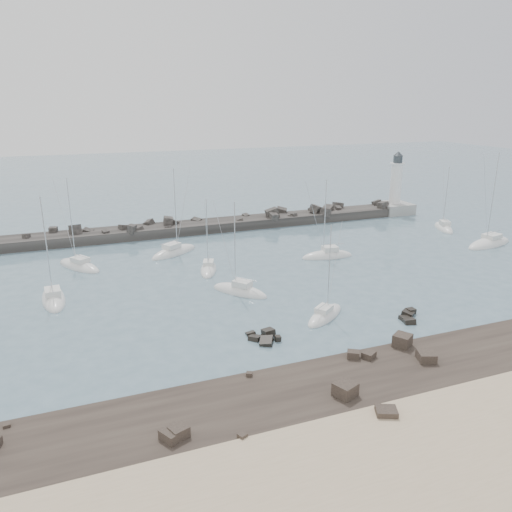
{
  "coord_description": "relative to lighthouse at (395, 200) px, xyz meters",
  "views": [
    {
      "loc": [
        -22.63,
        -54.87,
        24.78
      ],
      "look_at": [
        3.21,
        12.0,
        2.25
      ],
      "focal_mm": 35.0,
      "sensor_mm": 36.0,
      "label": 1
    }
  ],
  "objects": [
    {
      "name": "sailboat_1",
      "position": [
        -68.83,
        -14.94,
        -2.95
      ],
      "size": [
        7.46,
        9.52,
        14.8
      ],
      "color": "white",
      "rests_on": "ground"
    },
    {
      "name": "rock_shelf",
      "position": [
        -46.86,
        -59.98,
        -3.07
      ],
      "size": [
        140.0,
        12.23,
        1.99
      ],
      "color": "#2B231E",
      "rests_on": "ground"
    },
    {
      "name": "sailboat_4",
      "position": [
        -53.6,
        -13.06,
        -2.94
      ],
      "size": [
        9.8,
        7.73,
        15.38
      ],
      "color": "white",
      "rests_on": "ground"
    },
    {
      "name": "sailboat_5",
      "position": [
        -49.17,
        -33.89,
        -2.94
      ],
      "size": [
        7.22,
        8.18,
        13.41
      ],
      "color": "white",
      "rests_on": "ground"
    },
    {
      "name": "sailboat_8",
      "position": [
        -30.49,
        -24.19,
        -2.94
      ],
      "size": [
        8.98,
        3.7,
        13.95
      ],
      "color": "white",
      "rests_on": "ground"
    },
    {
      "name": "ground",
      "position": [
        -47.0,
        -38.0,
        -3.09
      ],
      "size": [
        400.0,
        400.0,
        0.0
      ],
      "primitive_type": "plane",
      "color": "slate",
      "rests_on": "ground"
    },
    {
      "name": "sailboat_7",
      "position": [
        -42.28,
        -44.92,
        -2.96
      ],
      "size": [
        7.57,
        6.38,
        12.07
      ],
      "color": "white",
      "rests_on": "ground"
    },
    {
      "name": "sand_strip",
      "position": [
        -47.0,
        -70.0,
        -3.09
      ],
      "size": [
        140.0,
        14.0,
        1.0
      ],
      "primitive_type": "cube",
      "color": "#CBB18D",
      "rests_on": "ground"
    },
    {
      "name": "breakwater",
      "position": [
        -54.01,
        -0.0,
        -2.79
      ],
      "size": [
        115.0,
        7.73,
        5.19
      ],
      "color": "#2C2A27",
      "rests_on": "ground"
    },
    {
      "name": "sailboat_6",
      "position": [
        -50.58,
        -23.57,
        -2.96
      ],
      "size": [
        4.73,
        7.94,
        12.01
      ],
      "color": "white",
      "rests_on": "ground"
    },
    {
      "name": "rock_cluster_near",
      "position": [
        -51.27,
        -47.63,
        -2.99
      ],
      "size": [
        3.41,
        4.17,
        1.34
      ],
      "color": "black",
      "rests_on": "ground"
    },
    {
      "name": "lighthouse",
      "position": [
        0.0,
        0.0,
        0.0
      ],
      "size": [
        7.0,
        7.0,
        14.6
      ],
      "color": "gray",
      "rests_on": "ground"
    },
    {
      "name": "sailboat_10",
      "position": [
        0.32,
        -16.13,
        -2.94
      ],
      "size": [
        5.67,
        8.7,
        13.39
      ],
      "color": "white",
      "rests_on": "ground"
    },
    {
      "name": "sailboat_9",
      "position": [
        0.07,
        -28.11,
        -2.94
      ],
      "size": [
        11.82,
        6.04,
        17.7
      ],
      "color": "white",
      "rests_on": "ground"
    },
    {
      "name": "sailboat_3",
      "position": [
        -72.51,
        -27.8,
        -2.94
      ],
      "size": [
        3.46,
        9.35,
        14.56
      ],
      "color": "white",
      "rests_on": "ground"
    },
    {
      "name": "rock_cluster_far",
      "position": [
        -33.35,
        -48.88,
        -3.09
      ],
      "size": [
        3.22,
        3.53,
        1.48
      ],
      "color": "black",
      "rests_on": "ground"
    }
  ]
}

